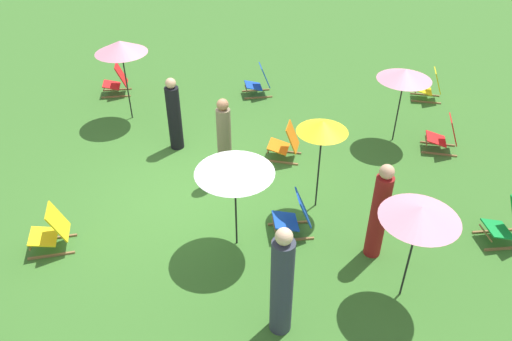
% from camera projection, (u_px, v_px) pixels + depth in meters
% --- Properties ---
extents(ground_plane, '(40.00, 40.00, 0.00)m').
position_uv_depth(ground_plane, '(196.00, 191.00, 9.63)').
color(ground_plane, '#386B28').
extents(deckchair_0, '(0.63, 0.85, 0.83)m').
position_uv_depth(deckchair_0, '(51.00, 231.00, 8.12)').
color(deckchair_0, olive).
rests_on(deckchair_0, ground).
extents(deckchair_1, '(0.62, 0.84, 0.83)m').
position_uv_depth(deckchair_1, '(444.00, 136.00, 10.63)').
color(deckchair_1, olive).
rests_on(deckchair_1, ground).
extents(deckchair_3, '(0.59, 0.82, 0.83)m').
position_uv_depth(deckchair_3, '(117.00, 81.00, 12.93)').
color(deckchair_3, olive).
rests_on(deckchair_3, ground).
extents(deckchair_4, '(0.56, 0.81, 0.83)m').
position_uv_depth(deckchair_4, '(294.00, 216.00, 8.43)').
color(deckchair_4, olive).
rests_on(deckchair_4, ground).
extents(deckchair_5, '(0.56, 0.81, 0.83)m').
position_uv_depth(deckchair_5, '(508.00, 224.00, 8.26)').
color(deckchair_5, olive).
rests_on(deckchair_5, ground).
extents(deckchair_7, '(0.59, 0.83, 0.83)m').
position_uv_depth(deckchair_7, '(259.00, 82.00, 12.89)').
color(deckchair_7, olive).
rests_on(deckchair_7, ground).
extents(deckchair_8, '(0.62, 0.84, 0.83)m').
position_uv_depth(deckchair_8, '(430.00, 86.00, 12.66)').
color(deckchair_8, olive).
rests_on(deckchair_8, ground).
extents(deckchair_10, '(0.63, 0.84, 0.83)m').
position_uv_depth(deckchair_10, '(286.00, 143.00, 10.37)').
color(deckchair_10, olive).
rests_on(deckchair_10, ground).
extents(umbrella_0, '(1.17, 1.17, 1.74)m').
position_uv_depth(umbrella_0, '(405.00, 75.00, 10.26)').
color(umbrella_0, black).
rests_on(umbrella_0, ground).
extents(umbrella_1, '(1.20, 1.20, 1.98)m').
position_uv_depth(umbrella_1, '(121.00, 47.00, 10.99)').
color(umbrella_1, black).
rests_on(umbrella_1, ground).
extents(umbrella_2, '(1.27, 1.27, 1.80)m').
position_uv_depth(umbrella_2, '(234.00, 165.00, 7.46)').
color(umbrella_2, black).
rests_on(umbrella_2, ground).
extents(umbrella_3, '(1.12, 1.12, 1.75)m').
position_uv_depth(umbrella_3, '(421.00, 213.00, 6.54)').
color(umbrella_3, black).
rests_on(umbrella_3, ground).
extents(umbrella_4, '(0.90, 0.90, 1.85)m').
position_uv_depth(umbrella_4, '(323.00, 127.00, 8.25)').
color(umbrella_4, black).
rests_on(umbrella_4, ground).
extents(person_0, '(0.35, 0.35, 1.68)m').
position_uv_depth(person_0, '(174.00, 116.00, 10.49)').
color(person_0, black).
rests_on(person_0, ground).
extents(person_1, '(0.42, 0.42, 1.89)m').
position_uv_depth(person_1, '(282.00, 284.00, 6.48)').
color(person_1, '#333847').
rests_on(person_1, ground).
extents(person_2, '(0.40, 0.40, 1.81)m').
position_uv_depth(person_2, '(379.00, 213.00, 7.72)').
color(person_2, maroon).
rests_on(person_2, ground).
extents(person_3, '(0.37, 0.37, 1.80)m').
position_uv_depth(person_3, '(224.00, 142.00, 9.48)').
color(person_3, '#72664C').
rests_on(person_3, ground).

